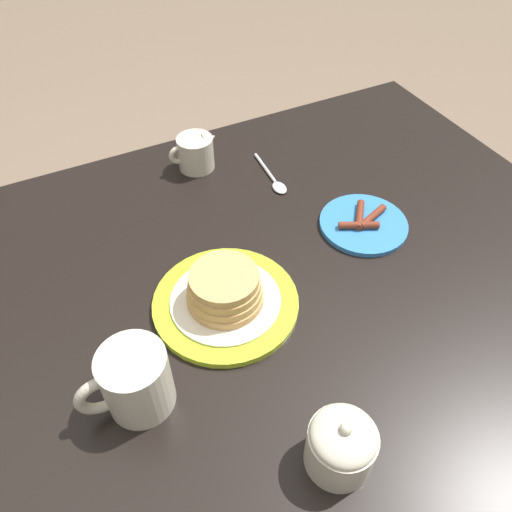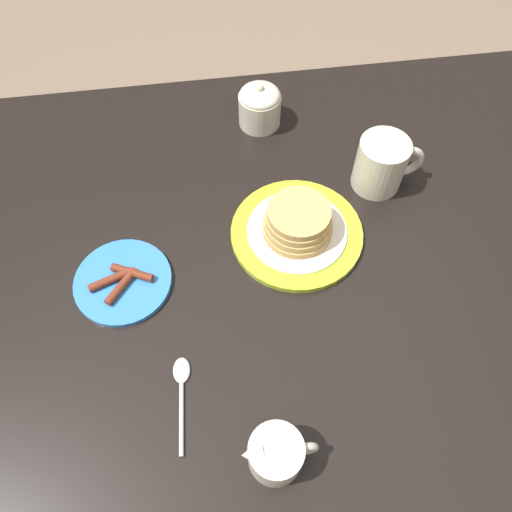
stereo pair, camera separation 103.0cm
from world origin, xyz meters
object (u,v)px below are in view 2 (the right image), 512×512
Objects in this scene: spoon at (182,387)px; sugar_bowl at (260,106)px; pancake_plate at (297,227)px; side_plate_bacon at (123,281)px; coffee_mug at (382,164)px; creamer_pitcher at (275,454)px.

sugar_bowl is at bearing 69.96° from spoon.
spoon is (-0.23, -0.25, -0.02)m from pancake_plate.
side_plate_bacon reaches higher than spoon.
coffee_mug is 1.19× the size of creamer_pitcher.
creamer_pitcher is (0.21, -0.32, 0.03)m from side_plate_bacon.
coffee_mug is (0.18, 0.10, 0.03)m from pancake_plate.
side_plate_bacon is 0.38m from creamer_pitcher.
pancake_plate is 1.62× the size of spoon.
creamer_pitcher is 1.13× the size of sugar_bowl.
sugar_bowl is (-0.20, 0.20, -0.01)m from coffee_mug.
pancake_plate is at bearing 48.30° from spoon.
pancake_plate is 0.21m from coffee_mug.
creamer_pitcher is 0.74× the size of spoon.
coffee_mug is 0.54m from spoon.
pancake_plate reaches higher than spoon.
pancake_plate is at bearing 10.24° from side_plate_bacon.
coffee_mug is (0.49, 0.16, 0.05)m from side_plate_bacon.
side_plate_bacon is at bearing -129.28° from sugar_bowl.
creamer_pitcher is at bearing -96.43° from sugar_bowl.
pancake_plate is 0.30m from sugar_bowl.
coffee_mug is at bearing -43.80° from sugar_bowl.
side_plate_bacon is at bearing 123.81° from creamer_pitcher.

